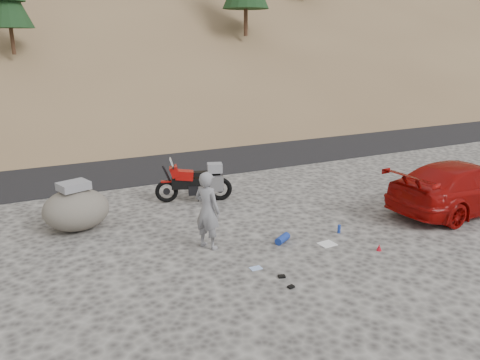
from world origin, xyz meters
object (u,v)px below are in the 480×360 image
object	(u,v)px
red_car	(460,210)
boulder	(76,209)
motorcycle	(197,182)
man	(208,247)

from	to	relation	value
red_car	boulder	xyz separation A→B (m)	(-10.32, 3.37, 0.56)
motorcycle	man	world-z (taller)	motorcycle
motorcycle	red_car	world-z (taller)	motorcycle
boulder	red_car	bearing A→B (deg)	-18.09
man	red_car	xyz separation A→B (m)	(7.66, -0.83, 0.00)
motorcycle	boulder	bearing A→B (deg)	-150.58
red_car	boulder	size ratio (longest dim) A/B	2.69
man	red_car	size ratio (longest dim) A/B	0.38
man	boulder	distance (m)	3.72
motorcycle	boulder	xyz separation A→B (m)	(-3.66, -0.75, -0.04)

